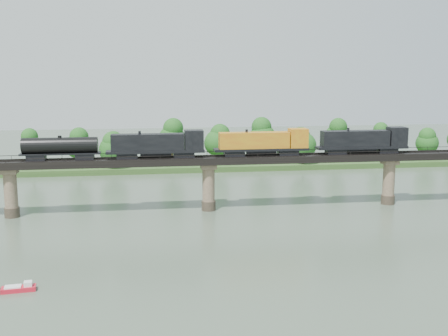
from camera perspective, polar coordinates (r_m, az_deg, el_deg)
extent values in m
plane|color=#3B4C3B|center=(90.84, 0.60, -8.94)|extent=(400.00, 400.00, 0.00)
cube|color=#29491D|center=(172.82, -3.64, 0.44)|extent=(300.00, 24.00, 1.60)
cylinder|color=#473A2D|center=(121.45, -20.73, -4.22)|extent=(3.00, 3.00, 2.00)
cylinder|color=#897159|center=(120.47, -20.86, -2.14)|extent=(2.60, 2.60, 9.00)
cube|color=#897159|center=(119.74, -20.98, -0.27)|extent=(3.20, 3.20, 1.00)
cylinder|color=#473A2D|center=(119.12, -1.57, -3.83)|extent=(3.00, 3.00, 2.00)
cylinder|color=#897159|center=(118.12, -1.58, -1.71)|extent=(2.60, 2.60, 9.00)
cube|color=#897159|center=(117.37, -1.59, 0.20)|extent=(3.20, 3.20, 1.00)
cylinder|color=#473A2D|center=(129.72, 16.29, -3.09)|extent=(3.00, 3.00, 2.00)
cylinder|color=#897159|center=(128.81, 16.39, -1.13)|extent=(2.60, 2.60, 9.00)
cube|color=#897159|center=(128.12, 16.48, 0.62)|extent=(3.20, 3.20, 1.00)
cube|color=black|center=(117.17, -1.59, 0.80)|extent=(220.00, 5.00, 1.50)
cube|color=black|center=(116.30, -1.55, 1.15)|extent=(220.00, 0.12, 0.16)
cube|color=black|center=(117.77, -1.64, 1.26)|extent=(220.00, 0.12, 0.16)
cube|color=black|center=(114.59, -1.46, 1.33)|extent=(220.00, 0.10, 0.10)
cube|color=black|center=(119.30, -1.73, 1.67)|extent=(220.00, 0.10, 0.10)
cube|color=black|center=(114.64, -1.46, 1.16)|extent=(0.08, 0.08, 0.70)
cube|color=black|center=(119.35, -1.73, 1.51)|extent=(0.08, 0.08, 0.70)
cylinder|color=#382619|center=(166.34, -18.85, 0.43)|extent=(0.70, 0.70, 3.51)
sphere|color=#144814|center=(165.67, -18.94, 2.03)|extent=(6.31, 6.31, 6.31)
sphere|color=#144814|center=(165.32, -19.00, 3.03)|extent=(4.73, 4.73, 4.73)
cylinder|color=#382619|center=(166.96, -14.58, 0.66)|extent=(0.70, 0.70, 3.34)
sphere|color=#144814|center=(166.32, -14.65, 2.17)|extent=(7.18, 7.18, 7.18)
sphere|color=#144814|center=(165.98, -14.69, 3.13)|extent=(5.39, 5.39, 5.39)
cylinder|color=#382619|center=(163.48, -11.12, 0.51)|extent=(0.70, 0.70, 2.83)
sphere|color=#144814|center=(162.92, -11.16, 1.81)|extent=(8.26, 8.26, 8.26)
sphere|color=#144814|center=(162.60, -11.19, 2.63)|extent=(6.19, 6.19, 6.19)
cylinder|color=#382619|center=(169.78, -5.29, 1.20)|extent=(0.70, 0.70, 3.96)
sphere|color=#144814|center=(169.05, -5.32, 2.97)|extent=(8.07, 8.07, 8.07)
sphere|color=#144814|center=(168.68, -5.33, 4.08)|extent=(6.05, 6.05, 6.05)
cylinder|color=#382619|center=(169.50, -0.68, 1.10)|extent=(0.70, 0.70, 3.27)
sphere|color=#144814|center=(168.88, -0.68, 2.56)|extent=(8.03, 8.03, 8.03)
sphere|color=#144814|center=(168.55, -0.68, 3.48)|extent=(6.02, 6.02, 6.02)
cylinder|color=#382619|center=(172.95, 3.92, 1.37)|extent=(0.70, 0.70, 3.92)
sphere|color=#144814|center=(172.24, 3.94, 3.09)|extent=(8.29, 8.29, 8.29)
sphere|color=#144814|center=(171.88, 3.96, 4.17)|extent=(6.21, 6.21, 6.21)
cylinder|color=#382619|center=(168.98, 8.04, 0.94)|extent=(0.70, 0.70, 3.02)
sphere|color=#144814|center=(168.40, 8.07, 2.29)|extent=(7.74, 7.74, 7.74)
sphere|color=#144814|center=(168.08, 8.10, 3.14)|extent=(5.80, 5.80, 5.80)
cylinder|color=#382619|center=(181.10, 11.31, 1.57)|extent=(0.70, 0.70, 3.80)
sphere|color=#144814|center=(180.44, 11.37, 3.16)|extent=(7.47, 7.47, 7.47)
sphere|color=#144814|center=(180.10, 11.40, 4.16)|extent=(5.60, 5.60, 5.60)
cylinder|color=#382619|center=(186.30, 15.26, 1.58)|extent=(0.70, 0.70, 3.38)
sphere|color=#144814|center=(185.72, 15.32, 2.95)|extent=(6.23, 6.23, 6.23)
sphere|color=#144814|center=(185.41, 15.36, 3.82)|extent=(4.67, 4.67, 4.67)
cylinder|color=#382619|center=(187.09, 19.87, 1.27)|extent=(0.70, 0.70, 2.77)
sphere|color=#144814|center=(186.60, 19.94, 2.39)|extent=(7.04, 7.04, 7.04)
sphere|color=#144814|center=(186.33, 19.98, 3.10)|extent=(5.28, 5.28, 5.28)
cube|color=black|center=(127.42, 16.21, 1.76)|extent=(4.22, 2.53, 1.16)
cube|color=black|center=(123.12, 11.28, 1.69)|extent=(4.22, 2.53, 1.16)
cube|color=black|center=(125.05, 13.80, 2.06)|extent=(20.05, 3.17, 0.53)
cube|color=black|center=(124.23, 13.16, 2.94)|extent=(14.77, 2.85, 3.38)
cube|color=black|center=(127.92, 17.14, 3.10)|extent=(3.80, 3.17, 4.01)
cylinder|color=black|center=(125.13, 13.79, 1.80)|extent=(6.33, 1.48, 1.48)
cube|color=black|center=(120.06, 6.52, 1.61)|extent=(4.22, 2.53, 1.16)
cube|color=black|center=(117.69, 1.04, 1.50)|extent=(4.22, 2.53, 1.16)
cube|color=black|center=(118.63, 3.81, 1.91)|extent=(20.05, 3.17, 0.53)
cube|color=#BB8D16|center=(118.06, 3.07, 2.83)|extent=(14.77, 2.85, 3.38)
cube|color=#BB8D16|center=(120.20, 7.52, 3.04)|extent=(3.80, 3.17, 4.01)
cylinder|color=black|center=(118.71, 3.80, 1.63)|extent=(6.33, 1.48, 1.48)
cube|color=black|center=(116.51, -4.10, 1.39)|extent=(4.22, 2.53, 1.16)
cube|color=black|center=(116.30, -9.81, 1.25)|extent=(4.22, 2.53, 1.16)
cube|color=black|center=(116.15, -6.96, 1.68)|extent=(20.05, 3.17, 0.53)
cube|color=black|center=(115.87, -7.76, 2.62)|extent=(14.77, 2.85, 3.38)
cube|color=black|center=(116.26, -3.08, 2.88)|extent=(3.80, 3.17, 4.01)
cylinder|color=black|center=(116.23, -6.95, 1.40)|extent=(6.33, 1.48, 1.48)
cube|color=black|center=(116.87, -13.95, 1.15)|extent=(3.69, 2.32, 1.16)
cube|color=black|center=(118.24, -18.53, 1.02)|extent=(3.69, 2.32, 1.16)
cube|color=black|center=(117.36, -16.27, 1.41)|extent=(15.83, 2.53, 0.32)
cylinder|color=black|center=(117.14, -16.31, 2.23)|extent=(14.77, 3.17, 3.17)
cylinder|color=black|center=(116.93, -16.35, 3.05)|extent=(0.74, 0.74, 0.53)
cube|color=red|center=(82.10, -20.15, -11.46)|extent=(4.60, 2.09, 0.62)
cube|color=white|center=(82.06, -20.66, -11.24)|extent=(2.27, 1.57, 0.22)
cube|color=white|center=(81.75, -19.29, -11.03)|extent=(1.18, 1.18, 0.62)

